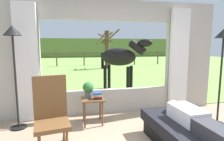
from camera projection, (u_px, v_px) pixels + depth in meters
name	position (u px, v px, depth m)	size (l,w,h in m)	color
back_wall_with_window	(108.00, 59.00, 4.23)	(5.20, 0.12, 2.55)	#ADA599
curtain_panel_left	(27.00, 63.00, 3.76)	(0.44, 0.10, 2.40)	silver
curtain_panel_right	(179.00, 61.00, 4.43)	(0.44, 0.10, 2.40)	silver
outdoor_pasture_lawn	(84.00, 65.00, 14.97)	(36.00, 21.68, 0.02)	#759E47
distant_hill_ridge	(80.00, 48.00, 24.37)	(36.00, 2.00, 2.40)	#5E743A
recliner_sofa	(192.00, 138.00, 2.71)	(0.98, 1.74, 0.42)	black
reclining_person	(195.00, 120.00, 2.62)	(0.37, 1.43, 0.22)	silver
rocking_chair	(51.00, 115.00, 2.73)	(0.57, 0.75, 1.12)	brown
side_table	(93.00, 103.00, 3.71)	(0.44, 0.44, 0.52)	brown
potted_plant	(88.00, 89.00, 3.72)	(0.22, 0.22, 0.32)	#4C5156
book_stack	(97.00, 96.00, 3.65)	(0.18, 0.16, 0.13)	black
floor_lamp_left	(13.00, 46.00, 3.34)	(0.32, 0.32, 1.91)	black
floor_lamp_right	(223.00, 48.00, 3.51)	(0.32, 0.32, 1.88)	black
horse	(120.00, 57.00, 6.29)	(1.66, 1.37, 1.73)	black
pasture_tree	(107.00, 48.00, 12.31)	(1.65, 1.47, 2.62)	#4C3823
pasture_fence_line	(84.00, 56.00, 14.08)	(16.10, 0.10, 1.10)	brown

